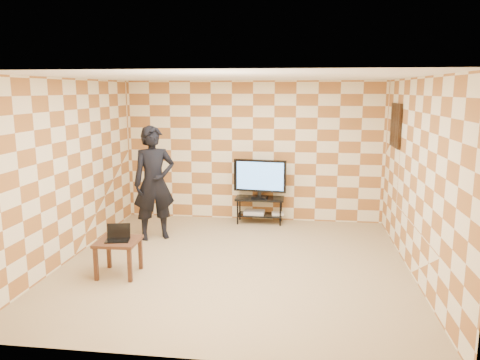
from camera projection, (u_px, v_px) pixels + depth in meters
The scene contains 14 objects.
floor at pixel (235, 264), 6.89m from camera, with size 5.00×5.00×0.00m, color tan.
wall_back at pixel (253, 152), 9.07m from camera, with size 5.00×0.02×2.70m, color #F4E5BB.
wall_front at pixel (195, 223), 4.20m from camera, with size 5.00×0.02×2.70m, color #F4E5BB.
wall_left at pixel (68, 170), 6.95m from camera, with size 0.02×5.00×2.70m, color #F4E5BB.
wall_right at pixel (417, 178), 6.31m from camera, with size 0.02×5.00×2.70m, color #F4E5BB.
ceiling at pixel (234, 77), 6.38m from camera, with size 5.00×5.00×0.02m, color white.
wall_art at pixel (396, 125), 7.71m from camera, with size 0.04×0.72×0.72m.
tv_stand at pixel (260, 204), 8.97m from camera, with size 0.92×0.42×0.50m.
tv at pixel (260, 177), 8.86m from camera, with size 1.01×0.23×0.73m.
dvd_player at pixel (254, 212), 9.01m from camera, with size 0.39×0.28×0.06m, color silver.
game_console at pixel (278, 214), 8.94m from camera, with size 0.22×0.16×0.05m, color silver.
side_table at pixel (118, 246), 6.43m from camera, with size 0.57×0.57×0.50m.
laptop at pixel (118, 236), 6.41m from camera, with size 0.36×0.31×0.21m.
person at pixel (154, 183), 7.94m from camera, with size 0.71×0.46×1.94m, color black.
Camera 1 is at (0.93, -6.46, 2.53)m, focal length 35.00 mm.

